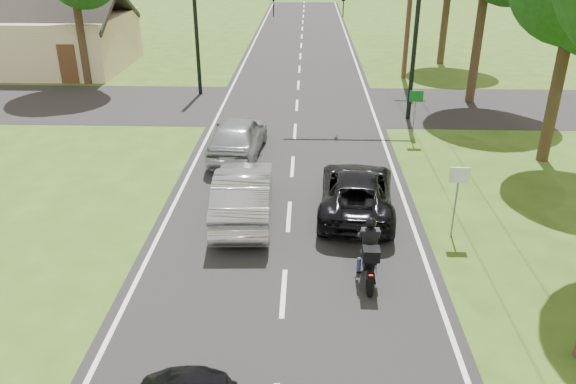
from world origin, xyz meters
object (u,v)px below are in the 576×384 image
object	(u,v)px
silver_sedan	(244,193)
sign_white	(458,185)
dark_suv	(357,191)
motorcycle_rider	(369,256)
sign_green	(416,104)
traffic_signal	(373,27)
silver_suv	(238,136)

from	to	relation	value
silver_sedan	sign_white	bearing A→B (deg)	168.51
sign_white	dark_suv	bearing A→B (deg)	150.45
silver_sedan	sign_white	world-z (taller)	sign_white
motorcycle_rider	sign_green	xyz separation A→B (m)	(2.82, 10.33, 0.92)
motorcycle_rider	dark_suv	distance (m)	3.82
dark_suv	traffic_signal	distance (m)	10.22
traffic_signal	motorcycle_rider	bearing A→B (deg)	-95.37
silver_sedan	sign_white	xyz separation A→B (m)	(6.06, -0.95, 0.81)
silver_suv	sign_white	world-z (taller)	sign_white
silver_suv	sign_white	distance (m)	9.21
motorcycle_rider	silver_suv	distance (m)	9.44
motorcycle_rider	silver_sedan	bearing A→B (deg)	137.55
dark_suv	sign_white	xyz separation A→B (m)	(2.63, -1.49, 0.92)
dark_suv	silver_suv	bearing A→B (deg)	-43.07
silver_suv	sign_white	bearing A→B (deg)	141.85
traffic_signal	sign_white	world-z (taller)	traffic_signal
sign_white	silver_suv	bearing A→B (deg)	138.19
dark_suv	traffic_signal	world-z (taller)	traffic_signal
dark_suv	sign_green	distance (m)	7.16
silver_sedan	silver_suv	world-z (taller)	silver_suv
traffic_signal	sign_white	bearing A→B (deg)	-82.95
motorcycle_rider	dark_suv	size ratio (longest dim) A/B	0.42
motorcycle_rider	sign_green	distance (m)	10.75
silver_sedan	traffic_signal	size ratio (longest dim) A/B	0.74
silver_sedan	sign_white	size ratio (longest dim) A/B	2.23
motorcycle_rider	silver_suv	bearing A→B (deg)	117.70
silver_sedan	traffic_signal	bearing A→B (deg)	-117.61
silver_sedan	sign_green	bearing A→B (deg)	-134.20
silver_suv	sign_white	xyz separation A→B (m)	(6.84, -6.11, 0.80)
dark_suv	traffic_signal	size ratio (longest dim) A/B	0.75
silver_suv	motorcycle_rider	bearing A→B (deg)	120.20
motorcycle_rider	dark_suv	world-z (taller)	motorcycle_rider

